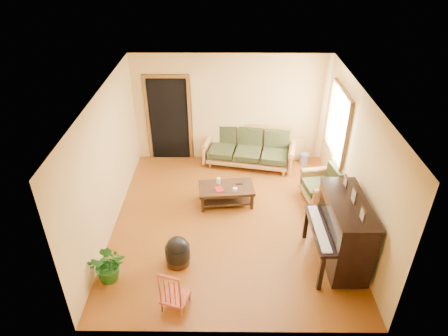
{
  "coord_description": "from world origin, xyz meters",
  "views": [
    {
      "loc": [
        -0.08,
        -6.13,
        5.04
      ],
      "look_at": [
        -0.13,
        0.2,
        1.1
      ],
      "focal_mm": 32.0,
      "sensor_mm": 36.0,
      "label": 1
    }
  ],
  "objects_px": {
    "coffee_table": "(226,195)",
    "ceramic_crock": "(304,158)",
    "sofa": "(248,148)",
    "armchair": "(321,183)",
    "footstool": "(178,254)",
    "red_chair": "(175,288)",
    "piano": "(343,233)",
    "potted_plant": "(109,264)"
  },
  "relations": [
    {
      "from": "ceramic_crock",
      "to": "coffee_table",
      "type": "bearing_deg",
      "value": -139.07
    },
    {
      "from": "potted_plant",
      "to": "ceramic_crock",
      "type": "bearing_deg",
      "value": 44.64
    },
    {
      "from": "piano",
      "to": "ceramic_crock",
      "type": "height_order",
      "value": "piano"
    },
    {
      "from": "armchair",
      "to": "ceramic_crock",
      "type": "xyz_separation_m",
      "value": [
        -0.08,
        1.49,
        -0.28
      ]
    },
    {
      "from": "sofa",
      "to": "footstool",
      "type": "height_order",
      "value": "sofa"
    },
    {
      "from": "sofa",
      "to": "potted_plant",
      "type": "bearing_deg",
      "value": -112.29
    },
    {
      "from": "armchair",
      "to": "red_chair",
      "type": "xyz_separation_m",
      "value": [
        -2.72,
        -2.78,
        -0.01
      ]
    },
    {
      "from": "sofa",
      "to": "armchair",
      "type": "relative_size",
      "value": 2.56
    },
    {
      "from": "piano",
      "to": "potted_plant",
      "type": "bearing_deg",
      "value": -174.89
    },
    {
      "from": "armchair",
      "to": "potted_plant",
      "type": "bearing_deg",
      "value": -159.38
    },
    {
      "from": "sofa",
      "to": "ceramic_crock",
      "type": "height_order",
      "value": "sofa"
    },
    {
      "from": "coffee_table",
      "to": "footstool",
      "type": "bearing_deg",
      "value": -115.42
    },
    {
      "from": "piano",
      "to": "potted_plant",
      "type": "xyz_separation_m",
      "value": [
        -3.83,
        -0.43,
        -0.3
      ]
    },
    {
      "from": "sofa",
      "to": "armchair",
      "type": "height_order",
      "value": "sofa"
    },
    {
      "from": "ceramic_crock",
      "to": "footstool",
      "type": "bearing_deg",
      "value": -128.85
    },
    {
      "from": "coffee_table",
      "to": "potted_plant",
      "type": "height_order",
      "value": "potted_plant"
    },
    {
      "from": "ceramic_crock",
      "to": "potted_plant",
      "type": "xyz_separation_m",
      "value": [
        -3.77,
        -3.72,
        0.2
      ]
    },
    {
      "from": "armchair",
      "to": "ceramic_crock",
      "type": "distance_m",
      "value": 1.51
    },
    {
      "from": "piano",
      "to": "ceramic_crock",
      "type": "relative_size",
      "value": 5.65
    },
    {
      "from": "sofa",
      "to": "piano",
      "type": "distance_m",
      "value": 3.51
    },
    {
      "from": "piano",
      "to": "potted_plant",
      "type": "distance_m",
      "value": 3.87
    },
    {
      "from": "armchair",
      "to": "coffee_table",
      "type": "bearing_deg",
      "value": 174.8
    },
    {
      "from": "piano",
      "to": "footstool",
      "type": "distance_m",
      "value": 2.8
    },
    {
      "from": "sofa",
      "to": "red_chair",
      "type": "distance_m",
      "value": 4.37
    },
    {
      "from": "armchair",
      "to": "potted_plant",
      "type": "relative_size",
      "value": 1.24
    },
    {
      "from": "footstool",
      "to": "ceramic_crock",
      "type": "bearing_deg",
      "value": 51.15
    },
    {
      "from": "sofa",
      "to": "armchair",
      "type": "bearing_deg",
      "value": -32.78
    },
    {
      "from": "armchair",
      "to": "potted_plant",
      "type": "distance_m",
      "value": 4.46
    },
    {
      "from": "coffee_table",
      "to": "piano",
      "type": "distance_m",
      "value": 2.59
    },
    {
      "from": "piano",
      "to": "footstool",
      "type": "relative_size",
      "value": 3.38
    },
    {
      "from": "coffee_table",
      "to": "footstool",
      "type": "xyz_separation_m",
      "value": [
        -0.82,
        -1.72,
        -0.0
      ]
    },
    {
      "from": "coffee_table",
      "to": "ceramic_crock",
      "type": "xyz_separation_m",
      "value": [
        1.89,
        1.64,
        -0.08
      ]
    },
    {
      "from": "potted_plant",
      "to": "coffee_table",
      "type": "bearing_deg",
      "value": 47.93
    },
    {
      "from": "sofa",
      "to": "coffee_table",
      "type": "distance_m",
      "value": 1.65
    },
    {
      "from": "sofa",
      "to": "coffee_table",
      "type": "xyz_separation_m",
      "value": [
        -0.52,
        -1.54,
        -0.25
      ]
    },
    {
      "from": "sofa",
      "to": "red_chair",
      "type": "xyz_separation_m",
      "value": [
        -1.28,
        -4.17,
        -0.05
      ]
    },
    {
      "from": "footstool",
      "to": "potted_plant",
      "type": "relative_size",
      "value": 0.64
    },
    {
      "from": "coffee_table",
      "to": "red_chair",
      "type": "height_order",
      "value": "red_chair"
    },
    {
      "from": "footstool",
      "to": "sofa",
      "type": "bearing_deg",
      "value": 67.69
    },
    {
      "from": "piano",
      "to": "red_chair",
      "type": "xyz_separation_m",
      "value": [
        -2.7,
        -0.97,
        -0.24
      ]
    },
    {
      "from": "footstool",
      "to": "potted_plant",
      "type": "distance_m",
      "value": 1.13
    },
    {
      "from": "ceramic_crock",
      "to": "sofa",
      "type": "bearing_deg",
      "value": -176.22
    }
  ]
}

